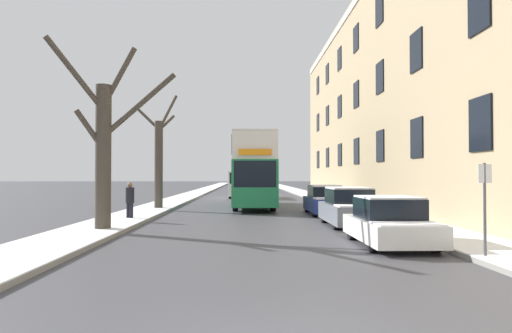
{
  "coord_description": "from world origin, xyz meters",
  "views": [
    {
      "loc": [
        -0.54,
        -4.88,
        2.04
      ],
      "look_at": [
        0.04,
        19.02,
        2.52
      ],
      "focal_mm": 32.0,
      "sensor_mm": 36.0,
      "label": 1
    }
  ],
  "objects": [
    {
      "name": "double_decker_bus",
      "position": [
        -0.01,
        24.38,
        2.54
      ],
      "size": [
        2.52,
        10.76,
        4.51
      ],
      "color": "#1E7A47",
      "rests_on": "ground"
    },
    {
      "name": "parked_car_1",
      "position": [
        3.69,
        13.52,
        0.71
      ],
      "size": [
        1.86,
        4.27,
        1.57
      ],
      "color": "slate",
      "rests_on": "ground"
    },
    {
      "name": "parked_car_0",
      "position": [
        3.69,
        8.38,
        0.65
      ],
      "size": [
        1.9,
        4.0,
        1.43
      ],
      "color": "silver",
      "rests_on": "ground"
    },
    {
      "name": "pedestrian_left_sidewalk",
      "position": [
        -5.67,
        15.58,
        0.95
      ],
      "size": [
        0.38,
        0.38,
        1.74
      ],
      "rotation": [
        0.0,
        0.0,
        5.72
      ],
      "color": "black",
      "rests_on": "ground"
    },
    {
      "name": "sidewalk_left",
      "position": [
        -6.01,
        53.0,
        0.08
      ],
      "size": [
        2.43,
        130.0,
        0.16
      ],
      "color": "gray",
      "rests_on": "ground"
    },
    {
      "name": "parked_car_2",
      "position": [
        3.69,
        19.12,
        0.71
      ],
      "size": [
        1.78,
        4.41,
        1.54
      ],
      "color": "navy",
      "rests_on": "ground"
    },
    {
      "name": "terrace_facade_right",
      "position": [
        11.71,
        23.71,
        7.37
      ],
      "size": [
        9.1,
        50.36,
        14.74
      ],
      "color": "tan",
      "rests_on": "ground"
    },
    {
      "name": "oncoming_van",
      "position": [
        -0.97,
        37.32,
        1.31
      ],
      "size": [
        2.05,
        5.76,
        2.42
      ],
      "color": "white",
      "rests_on": "ground"
    },
    {
      "name": "bare_tree_left_1",
      "position": [
        -5.62,
        22.07,
        3.0
      ],
      "size": [
        2.68,
        1.41,
        6.92
      ],
      "color": "#423A30",
      "rests_on": "ground"
    },
    {
      "name": "street_sign_post",
      "position": [
        5.09,
        5.7,
        1.35
      ],
      "size": [
        0.32,
        0.07,
        2.33
      ],
      "color": "#4C4F54",
      "rests_on": "ground"
    },
    {
      "name": "bare_tree_left_0",
      "position": [
        -5.57,
        11.51,
        3.09
      ],
      "size": [
        4.24,
        1.69,
        6.72
      ],
      "color": "#423A30",
      "rests_on": "ground"
    },
    {
      "name": "sidewalk_right",
      "position": [
        6.01,
        53.0,
        0.08
      ],
      "size": [
        2.43,
        130.0,
        0.16
      ],
      "color": "gray",
      "rests_on": "ground"
    }
  ]
}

